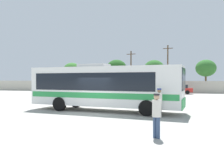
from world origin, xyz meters
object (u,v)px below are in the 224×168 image
Objects in this scene: roadside_tree_midright at (154,69)px; attendant_by_bus_door at (159,101)px; passenger_waiting_on_apron at (157,113)px; roadside_tree_left at (72,70)px; coach_bus_white_green at (103,86)px; roadside_tree_midleft at (117,68)px; utility_pole_near at (131,70)px; parked_car_second_red at (105,88)px; parked_car_third_white at (141,89)px; utility_pole_far at (168,68)px; parked_car_rightmost_red at (179,89)px; roadside_tree_right at (206,68)px; parked_car_leftmost_silver at (75,88)px.

attendant_by_bus_door is at bearing -83.96° from roadside_tree_midright.
passenger_waiting_on_apron is 44.74m from roadside_tree_left.
roadside_tree_midleft is at bearing 102.68° from coach_bus_white_green.
coach_bus_white_green is 28.91m from utility_pole_near.
parked_car_second_red is at bearing 114.40° from attendant_by_bus_door.
parked_car_third_white is at bearing -54.20° from roadside_tree_midleft.
roadside_tree_left is (-20.96, 3.50, -0.16)m from utility_pole_far.
utility_pole_near reaches higher than parked_car_rightmost_red.
utility_pole_far is at bearing -4.39° from utility_pole_near.
coach_bus_white_green is 8.63m from passenger_waiting_on_apron.
utility_pole_far reaches higher than coach_bus_white_green.
roadside_tree_midright is 1.08× the size of roadside_tree_right.
parked_car_third_white is (-0.62, 22.83, -1.08)m from coach_bus_white_green.
attendant_by_bus_door is at bearing -88.57° from utility_pole_far.
attendant_by_bus_door is at bearing -55.90° from parked_car_leftmost_silver.
roadside_tree_midright is at bearing 116.44° from parked_car_rightmost_red.
utility_pole_near is (-9.00, 5.77, 3.32)m from parked_car_rightmost_red.
parked_car_second_red is 0.71× the size of roadside_tree_midright.
roadside_tree_left is at bearing 118.79° from coach_bus_white_green.
coach_bus_white_green reaches higher than passenger_waiting_on_apron.
passenger_waiting_on_apron reaches higher than parked_car_leftmost_silver.
coach_bus_white_green is 1.79× the size of roadside_tree_midleft.
utility_pole_near reaches higher than parked_car_leftmost_silver.
roadside_tree_left is 10.19m from roadside_tree_midleft.
parked_car_leftmost_silver is at bearing -143.36° from roadside_tree_midright.
roadside_tree_right is (9.58, -4.37, -0.21)m from roadside_tree_midright.
roadside_tree_midleft is (5.46, 9.08, 3.94)m from parked_car_leftmost_silver.
parked_car_third_white is 0.74× the size of roadside_tree_midright.
parked_car_leftmost_silver is 11.38m from utility_pole_near.
roadside_tree_right is at bearing 2.55° from utility_pole_far.
parked_car_second_red is at bearing -125.82° from roadside_tree_midright.
parked_car_rightmost_red is 11.68m from roadside_tree_midright.
coach_bus_white_green is 22.86m from parked_car_third_white.
coach_bus_white_green is at bearing -103.71° from parked_car_rightmost_red.
parked_car_rightmost_red is at bearing -69.33° from utility_pole_far.
utility_pole_far reaches higher than parked_car_leftmost_silver.
roadside_tree_midleft is (10.18, 0.35, 0.35)m from roadside_tree_left.
utility_pole_far is at bearing -57.72° from roadside_tree_midright.
passenger_waiting_on_apron is at bearing -57.40° from coach_bus_white_green.
parked_car_third_white is at bearing -64.16° from utility_pole_near.
coach_bus_white_green reaches higher than parked_car_leftmost_silver.
passenger_waiting_on_apron is 0.41× the size of parked_car_rightmost_red.
coach_bus_white_green is at bearing -61.21° from roadside_tree_left.
utility_pole_near reaches higher than parked_car_third_white.
roadside_tree_midleft is at bearing 108.65° from attendant_by_bus_door.
attendant_by_bus_door is 30.33m from parked_car_leftmost_silver.
utility_pole_near is 1.34× the size of roadside_tree_right.
roadside_tree_right is at bearing 81.05° from passenger_waiting_on_apron.
roadside_tree_right is (5.88, 30.63, 3.30)m from attendant_by_bus_door.
coach_bus_white_green is at bearing 152.64° from attendant_by_bus_door.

